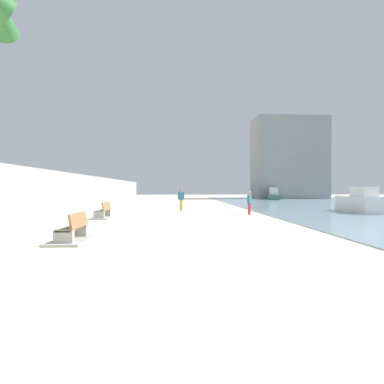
{
  "coord_description": "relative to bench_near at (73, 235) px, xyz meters",
  "views": [
    {
      "loc": [
        0.02,
        -7.33,
        1.81
      ],
      "look_at": [
        1.05,
        12.78,
        1.55
      ],
      "focal_mm": 29.56,
      "sensor_mm": 36.0,
      "label": 1
    }
  ],
  "objects": [
    {
      "name": "person_standing",
      "position": [
        3.88,
        14.22,
        0.79
      ],
      "size": [
        0.52,
        0.25,
        1.75
      ],
      "color": "gold",
      "rests_on": "ground"
    },
    {
      "name": "seawall",
      "position": [
        -4.05,
        14.56,
        1.18
      ],
      "size": [
        0.8,
        64.0,
        2.83
      ],
      "primitive_type": "cube",
      "color": "#9E9E99",
      "rests_on": "ground"
    },
    {
      "name": "bench_near",
      "position": [
        0.0,
        0.0,
        0.0
      ],
      "size": [
        1.15,
        2.13,
        0.98
      ],
      "color": "#9E9E99",
      "rests_on": "ground"
    },
    {
      "name": "boat_nearest",
      "position": [
        18.86,
        38.51,
        0.47
      ],
      "size": [
        3.56,
        7.56,
        1.86
      ],
      "color": "#337060",
      "rests_on": "water_bay"
    },
    {
      "name": "person_walking",
      "position": [
        8.43,
        10.33,
        0.68
      ],
      "size": [
        0.39,
        0.41,
        1.59
      ],
      "color": "#B22D33",
      "rests_on": "ground"
    },
    {
      "name": "ground_plane",
      "position": [
        3.45,
        14.56,
        -0.23
      ],
      "size": [
        120.0,
        120.0,
        0.0
      ],
      "primitive_type": "plane",
      "color": "beige"
    },
    {
      "name": "bench_far",
      "position": [
        -0.86,
        8.19,
        0.0
      ],
      "size": [
        1.19,
        2.15,
        0.98
      ],
      "color": "#9E9E99",
      "rests_on": "ground"
    },
    {
      "name": "harbor_building",
      "position": [
        22.84,
        42.56,
        6.63
      ],
      "size": [
        12.0,
        6.0,
        13.73
      ],
      "primitive_type": "cube",
      "color": "gray",
      "rests_on": "ground"
    },
    {
      "name": "boat_distant",
      "position": [
        16.92,
        11.7,
        0.54
      ],
      "size": [
        1.7,
        4.62,
        1.86
      ],
      "color": "white",
      "rests_on": "water_bay"
    }
  ]
}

